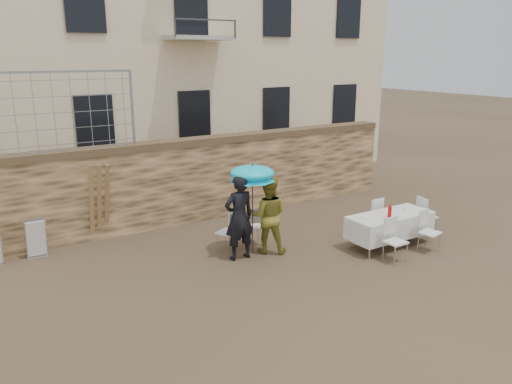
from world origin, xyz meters
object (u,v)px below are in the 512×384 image
table_chair_front_left (396,241)px  man_suit (239,217)px  couple_chair_left (227,231)px  table_chair_front_right (430,232)px  table_chair_side (427,215)px  woman_dress (268,215)px  umbrella (252,176)px  couple_chair_right (253,225)px  soda_bottle (390,212)px  banquet_table (390,216)px  table_chair_back (372,216)px  chair_stack_right (35,237)px

table_chair_front_left → man_suit: bearing=145.1°
couple_chair_left → table_chair_front_right: bearing=119.3°
couple_chair_left → table_chair_front_right: size_ratio=1.00×
couple_chair_left → table_chair_side: same height
woman_dress → umbrella: 1.01m
man_suit → couple_chair_right: size_ratio=2.00×
soda_bottle → banquet_table: bearing=36.9°
table_chair_front_left → table_chair_side: (2.00, 0.85, 0.00)m
soda_bottle → table_chair_front_left: 0.84m
woman_dress → table_chair_back: bearing=-152.9°
man_suit → table_chair_front_left: man_suit is taller
soda_bottle → table_chair_side: bearing=8.9°
couple_chair_left → soda_bottle: size_ratio=3.69×
woman_dress → banquet_table: size_ratio=0.83×
table_chair_front_left → table_chair_back: size_ratio=1.00×
couple_chair_left → banquet_table: couple_chair_left is taller
couple_chair_right → chair_stack_right: 4.91m
couple_chair_right → chair_stack_right: bearing=-13.2°
man_suit → table_chair_front_left: (2.81, -1.92, -0.48)m
woman_dress → chair_stack_right: (-4.55, 2.51, -0.41)m
woman_dress → soda_bottle: size_ratio=6.72×
umbrella → couple_chair_left: bearing=131.6°
man_suit → couple_chair_left: man_suit is taller
banquet_table → table_chair_back: size_ratio=2.19×
umbrella → banquet_table: (3.01, -1.27, -1.09)m
table_chair_back → chair_stack_right: 7.94m
man_suit → banquet_table: man_suit is taller
man_suit → soda_bottle: (3.21, -1.32, -0.05)m
man_suit → table_chair_front_right: man_suit is taller
man_suit → banquet_table: 3.61m
banquet_table → table_chair_front_right: 0.94m
soda_bottle → table_chair_front_right: bearing=-40.6°
table_chair_side → table_chair_back: bearing=69.0°
couple_chair_left → table_chair_side: 5.07m
woman_dress → table_chair_front_left: size_ratio=1.82×
couple_chair_right → soda_bottle: (2.51, -1.87, 0.43)m
banquet_table → table_chair_side: size_ratio=2.19×
couple_chair_left → chair_stack_right: 4.27m
table_chair_front_right → table_chair_side: same height
table_chair_back → woman_dress: bearing=-7.3°
soda_bottle → man_suit: bearing=157.7°
table_chair_front_right → chair_stack_right: 8.89m
banquet_table → woman_dress: bearing=156.3°
table_chair_side → chair_stack_right: bearing=76.7°
table_chair_front_right → umbrella: bearing=137.7°
couple_chair_right → banquet_table: bearing=158.0°
table_chair_side → umbrella: bearing=84.4°
table_chair_back → table_chair_front_right: bearing=100.9°
umbrella → couple_chair_right: (0.30, 0.45, -1.34)m
table_chair_front_left → table_chair_front_right: bearing=-0.6°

